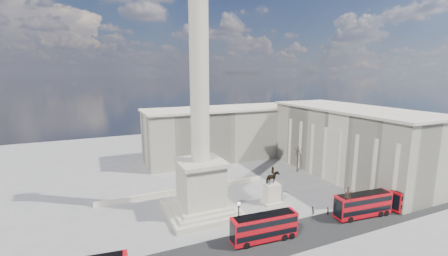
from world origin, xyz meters
name	(u,v)px	position (x,y,z in m)	size (l,w,h in m)	color
ground	(210,223)	(0.00, 0.00, 0.00)	(180.00, 180.00, 0.00)	gray
asphalt_road	(261,244)	(5.00, -10.00, 0.00)	(120.00, 9.00, 0.01)	black
nelsons_column	(200,150)	(0.00, 5.00, 12.92)	(14.00, 14.00, 49.85)	#B3AB95
balustrade_wall	(186,190)	(0.00, 16.00, 0.55)	(40.00, 0.60, 1.10)	beige
building_east	(351,142)	(45.00, 10.00, 9.32)	(19.00, 46.00, 18.60)	beige
building_northeast	(223,133)	(20.00, 40.00, 8.32)	(51.00, 17.00, 16.60)	beige
red_bus_b	(265,227)	(6.15, -9.22, 2.44)	(11.60, 3.38, 4.64)	#B00911
red_bus_c	(363,205)	(28.16, -9.67, 2.51)	(12.00, 3.79, 4.79)	#B00911
red_bus_d	(410,197)	(40.60, -10.50, 2.32)	(11.10, 3.55, 4.43)	#B00911
victorian_lamp	(239,219)	(1.74, -8.32, 4.29)	(0.63, 0.63, 7.29)	black
equestrian_statue	(272,191)	(15.28, 2.71, 2.88)	(3.97, 2.98, 8.28)	beige
bare_tree_near	(348,193)	(23.53, -9.99, 5.77)	(1.67, 1.67, 7.32)	#332319
bare_tree_mid	(337,162)	(37.27, 6.82, 5.42)	(1.81, 1.81, 6.88)	#332319
bare_tree_far	(298,151)	(33.48, 17.75, 6.12)	(1.90, 1.90, 7.77)	#332319
pedestrian_walking	(328,211)	(22.35, -6.50, 0.85)	(0.62, 0.40, 1.69)	black
pedestrian_standing	(312,210)	(19.82, -4.94, 0.82)	(0.80, 0.62, 1.64)	black
pedestrian_crossing	(244,227)	(4.37, -5.20, 0.86)	(1.01, 0.42, 1.72)	black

